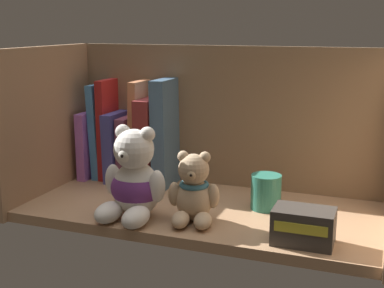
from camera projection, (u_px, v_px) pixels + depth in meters
shelf_board at (201, 212)px, 105.69cm from camera, size 69.39×31.89×2.00cm
shelf_back_panel at (226, 121)px, 117.29cm from camera, size 71.79×1.20×33.33cm
shelf_side_panel_left at (48, 124)px, 114.30cm from camera, size 1.60×34.29×33.33cm
book_0 at (95, 143)px, 126.92cm from camera, size 2.11×13.59×15.72cm
book_1 at (103, 130)px, 125.39cm from camera, size 2.72×10.21×22.28cm
book_2 at (111, 129)px, 124.51cm from camera, size 1.91×10.35×23.37cm
book_3 at (121, 145)px, 124.45cm from camera, size 2.93×13.88×16.01cm
book_4 at (132, 147)px, 123.55cm from camera, size 2.56×12.04×15.07cm
book_5 at (141, 131)px, 121.75cm from camera, size 2.60×10.83×23.46cm
book_6 at (153, 140)px, 121.14cm from camera, size 3.59×14.27×19.64cm
book_7 at (169, 132)px, 119.35cm from camera, size 3.66×13.01×24.11cm
teddy_bear_larger at (134, 182)px, 98.71cm from camera, size 12.94×13.61×17.61cm
teddy_bear_smaller at (193, 192)px, 96.71cm from camera, size 9.87×10.29×13.29cm
pillar_candle at (266, 192)px, 103.90cm from camera, size 5.98×5.98×6.96cm
small_product_box at (304, 226)px, 87.52cm from camera, size 10.11×6.65×6.05cm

